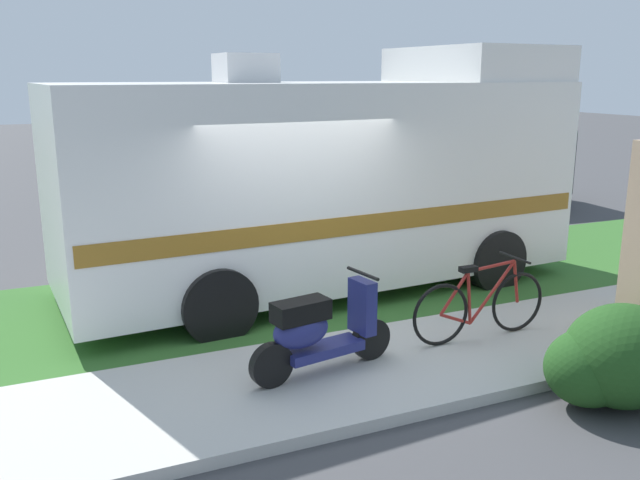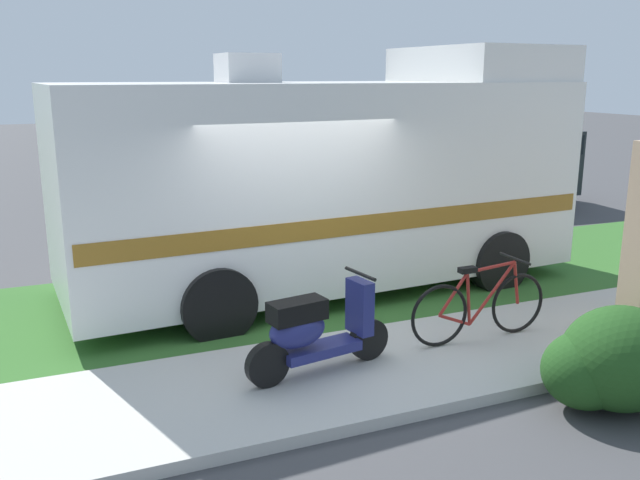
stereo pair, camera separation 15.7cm
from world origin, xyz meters
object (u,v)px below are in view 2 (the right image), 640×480
Objects in this scene: motorhome_rv at (329,177)px; pickup_truck_near at (484,166)px; scooter at (315,330)px; bicycle at (480,306)px.

motorhome_rv is 1.32× the size of pickup_truck_near.
motorhome_rv reaches higher than pickup_truck_near.
motorhome_rv is 4.45× the size of scooter.
pickup_truck_near is (5.92, 4.50, -0.69)m from motorhome_rv.
motorhome_rv is at bearing -142.75° from pickup_truck_near.
motorhome_rv reaches higher than scooter.
bicycle is at bearing -126.14° from pickup_truck_near.
motorhome_rv is 2.99m from bicycle.
pickup_truck_near is at bearing 37.25° from motorhome_rv.
scooter is at bearing -176.68° from bicycle.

